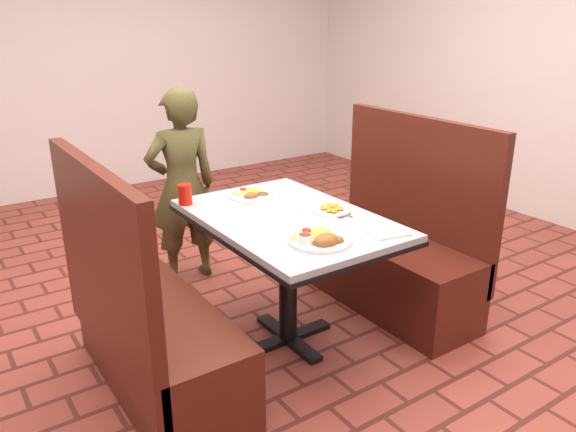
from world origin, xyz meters
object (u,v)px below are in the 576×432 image
object	(u,v)px
booth_bench_right	(393,255)
red_tumbler	(185,194)
dining_table	(288,233)
plantain_plate	(332,209)
diner_person	(182,187)
booth_bench_left	(149,332)
far_dinner_plate	(251,193)
near_dinner_plate	(320,236)

from	to	relation	value
booth_bench_right	red_tumbler	world-z (taller)	booth_bench_right
dining_table	red_tumbler	bearing A→B (deg)	126.87
booth_bench_right	red_tumbler	bearing A→B (deg)	157.49
dining_table	plantain_plate	xyz separation A→B (m)	(0.23, -0.08, 0.11)
diner_person	booth_bench_right	bearing A→B (deg)	135.73
diner_person	plantain_plate	xyz separation A→B (m)	(0.35, -1.16, 0.11)
booth_bench_right	booth_bench_left	bearing A→B (deg)	180.00
dining_table	far_dinner_plate	bearing A→B (deg)	88.51
dining_table	red_tumbler	size ratio (longest dim) A/B	10.63
dining_table	booth_bench_left	size ratio (longest dim) A/B	1.01
near_dinner_plate	red_tumbler	xyz separation A→B (m)	(-0.28, 0.86, 0.02)
booth_bench_right	red_tumbler	xyz separation A→B (m)	(-1.16, 0.48, 0.48)
booth_bench_left	diner_person	bearing A→B (deg)	57.83
booth_bench_left	red_tumbler	size ratio (longest dim) A/B	10.53
booth_bench_left	plantain_plate	world-z (taller)	booth_bench_left
red_tumbler	diner_person	bearing A→B (deg)	68.01
near_dinner_plate	booth_bench_right	bearing A→B (deg)	23.30
booth_bench_left	plantain_plate	size ratio (longest dim) A/B	6.09
dining_table	booth_bench_right	size ratio (longest dim) A/B	1.01
diner_person	far_dinner_plate	distance (m)	0.71
booth_bench_left	dining_table	bearing A→B (deg)	0.00
dining_table	diner_person	world-z (taller)	diner_person
near_dinner_plate	plantain_plate	xyz separation A→B (m)	(0.32, 0.30, -0.02)
booth_bench_right	red_tumbler	distance (m)	1.34
far_dinner_plate	red_tumbler	xyz separation A→B (m)	(-0.37, 0.09, 0.03)
booth_bench_right	plantain_plate	xyz separation A→B (m)	(-0.57, -0.08, 0.43)
near_dinner_plate	far_dinner_plate	bearing A→B (deg)	83.01
plantain_plate	booth_bench_right	bearing A→B (deg)	7.62
booth_bench_right	red_tumbler	size ratio (longest dim) A/B	10.53
far_dinner_plate	red_tumbler	size ratio (longest dim) A/B	2.23
far_dinner_plate	booth_bench_left	bearing A→B (deg)	-154.06
booth_bench_right	diner_person	xyz separation A→B (m)	(-0.91, 1.09, 0.33)
diner_person	far_dinner_plate	world-z (taller)	diner_person
near_dinner_plate	plantain_plate	bearing A→B (deg)	43.98
dining_table	near_dinner_plate	world-z (taller)	near_dinner_plate
booth_bench_right	plantain_plate	world-z (taller)	booth_bench_right
dining_table	plantain_plate	distance (m)	0.27
dining_table	near_dinner_plate	distance (m)	0.41
far_dinner_plate	plantain_plate	distance (m)	0.52
dining_table	far_dinner_plate	world-z (taller)	far_dinner_plate
diner_person	red_tumbler	bearing A→B (deg)	73.64
booth_bench_left	diner_person	xyz separation A→B (m)	(0.68, 1.09, 0.33)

